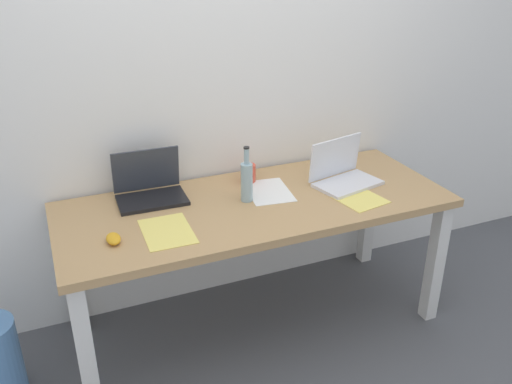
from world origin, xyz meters
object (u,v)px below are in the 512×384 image
at_px(laptop_left, 150,189).
at_px(computer_mouse, 113,239).
at_px(beer_bottle, 247,180).
at_px(coffee_mug, 248,173).
at_px(desk, 256,217).
at_px(laptop_right, 343,174).

distance_m(laptop_left, computer_mouse, 0.43).
bearing_deg(beer_bottle, coffee_mug, 66.41).
bearing_deg(beer_bottle, laptop_left, 154.71).
bearing_deg(desk, beer_bottle, 144.14).
height_order(beer_bottle, coffee_mug, beer_bottle).
xyz_separation_m(desk, laptop_left, (-0.47, 0.23, 0.14)).
bearing_deg(laptop_left, computer_mouse, -123.64).
height_order(desk, laptop_right, laptop_right).
distance_m(desk, computer_mouse, 0.73).
height_order(desk, beer_bottle, beer_bottle).
distance_m(beer_bottle, computer_mouse, 0.69).
relative_size(laptop_left, computer_mouse, 3.36).
bearing_deg(computer_mouse, laptop_right, 7.32).
bearing_deg(laptop_left, laptop_right, -12.00).
distance_m(beer_bottle, coffee_mug, 0.23).
height_order(laptop_right, computer_mouse, laptop_right).
bearing_deg(computer_mouse, laptop_left, 56.47).
xyz_separation_m(laptop_right, coffee_mug, (-0.45, 0.21, -0.00)).
bearing_deg(laptop_right, desk, -177.28).
bearing_deg(laptop_right, laptop_left, 168.00).
xyz_separation_m(laptop_left, computer_mouse, (-0.24, -0.36, -0.04)).
bearing_deg(beer_bottle, computer_mouse, -166.87).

